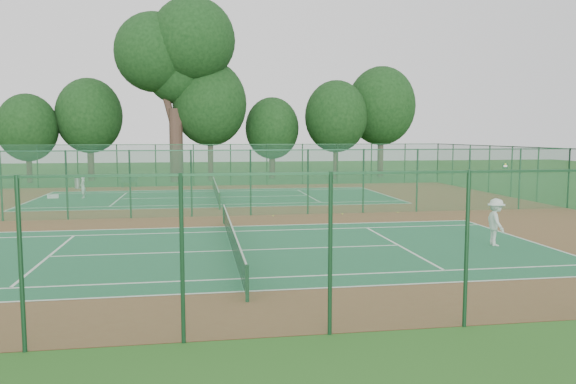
% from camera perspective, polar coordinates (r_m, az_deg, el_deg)
% --- Properties ---
extents(ground, '(120.00, 120.00, 0.00)m').
position_cam_1_polar(ground, '(29.68, -6.76, -2.46)').
color(ground, '#23561A').
rests_on(ground, ground).
extents(red_pad, '(40.00, 36.00, 0.01)m').
position_cam_1_polar(red_pad, '(29.68, -6.76, -2.45)').
color(red_pad, brown).
rests_on(red_pad, ground).
extents(court_near, '(23.77, 10.97, 0.01)m').
position_cam_1_polar(court_near, '(20.82, -5.71, -5.95)').
color(court_near, '#1C5B3B').
rests_on(court_near, red_pad).
extents(court_far, '(23.77, 10.97, 0.01)m').
position_cam_1_polar(court_far, '(38.60, -7.33, -0.53)').
color(court_far, '#1C5A3B').
rests_on(court_far, red_pad).
extents(fence_north, '(40.00, 0.09, 3.50)m').
position_cam_1_polar(fence_north, '(47.43, -7.71, 2.76)').
color(fence_north, '#16432D').
rests_on(fence_north, ground).
extents(fence_south, '(40.00, 0.09, 3.50)m').
position_cam_1_polar(fence_south, '(11.68, -3.09, -6.51)').
color(fence_south, '#1B522B').
rests_on(fence_south, ground).
extents(fence_east, '(0.09, 36.00, 3.50)m').
position_cam_1_polar(fence_east, '(36.29, 26.62, 1.27)').
color(fence_east, '#1A4E32').
rests_on(fence_east, ground).
extents(fence_divider, '(40.00, 0.09, 3.50)m').
position_cam_1_polar(fence_divider, '(29.48, -6.80, 0.93)').
color(fence_divider, '#1A4E28').
rests_on(fence_divider, ground).
extents(tennis_net_near, '(0.10, 12.90, 0.97)m').
position_cam_1_polar(tennis_net_near, '(20.72, -5.72, -4.52)').
color(tennis_net_near, '#133521').
rests_on(tennis_net_near, ground).
extents(tennis_net_far, '(0.10, 12.90, 0.97)m').
position_cam_1_polar(tennis_net_far, '(38.55, -7.34, 0.25)').
color(tennis_net_far, '#14391C').
rests_on(tennis_net_far, ground).
extents(player_near, '(0.81, 1.24, 1.82)m').
position_cam_1_polar(player_near, '(22.92, 20.36, -2.89)').
color(player_near, silver).
rests_on(player_near, court_near).
extents(player_far, '(0.38, 0.57, 1.53)m').
position_cam_1_polar(player_far, '(40.16, -20.11, 0.51)').
color(player_far, silver).
rests_on(player_far, court_far).
extents(trash_bin, '(0.53, 0.53, 0.83)m').
position_cam_1_polar(trash_bin, '(47.46, -20.59, 0.82)').
color(trash_bin, gray).
rests_on(trash_bin, red_pad).
extents(bench, '(1.39, 0.65, 0.83)m').
position_cam_1_polar(bench, '(47.34, -15.84, 0.98)').
color(bench, '#13371E').
rests_on(bench, red_pad).
extents(kit_bag, '(0.74, 0.37, 0.27)m').
position_cam_1_polar(kit_bag, '(40.79, -22.76, -0.42)').
color(kit_bag, silver).
rests_on(kit_bag, red_pad).
extents(stray_ball_a, '(0.07, 0.07, 0.07)m').
position_cam_1_polar(stray_ball_a, '(30.19, 5.54, -2.21)').
color(stray_ball_a, '#B8CF30').
rests_on(stray_ball_a, red_pad).
extents(stray_ball_b, '(0.06, 0.06, 0.06)m').
position_cam_1_polar(stray_ball_b, '(31.23, 11.09, -2.04)').
color(stray_ball_b, gold).
rests_on(stray_ball_b, red_pad).
extents(stray_ball_c, '(0.07, 0.07, 0.07)m').
position_cam_1_polar(stray_ball_c, '(29.38, -1.51, -2.42)').
color(stray_ball_c, yellow).
rests_on(stray_ball_c, red_pad).
extents(big_tree, '(10.68, 7.81, 16.40)m').
position_cam_1_polar(big_tree, '(52.48, -11.32, 13.77)').
color(big_tree, '#38261E').
rests_on(big_tree, ground).
extents(evergreen_row, '(39.00, 5.00, 12.00)m').
position_cam_1_polar(evergreen_row, '(53.80, -7.32, 1.24)').
color(evergreen_row, black).
rests_on(evergreen_row, ground).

